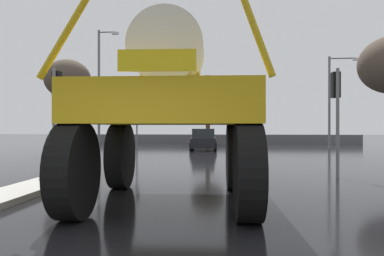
{
  "coord_description": "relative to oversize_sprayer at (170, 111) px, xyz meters",
  "views": [
    {
      "loc": [
        1.3,
        -3.71,
        1.63
      ],
      "look_at": [
        0.32,
        6.96,
        1.61
      ],
      "focal_mm": 34.39,
      "sensor_mm": 36.0,
      "label": 1
    }
  ],
  "objects": [
    {
      "name": "ground_plane",
      "position": [
        -0.1,
        13.77,
        -1.99
      ],
      "size": [
        120.0,
        120.0,
        0.0
      ],
      "primitive_type": "plane",
      "color": "black"
    },
    {
      "name": "oversize_sprayer",
      "position": [
        0.0,
        0.0,
        0.0
      ],
      "size": [
        4.11,
        5.19,
        4.25
      ],
      "rotation": [
        0.0,
        0.0,
        1.61
      ],
      "color": "black",
      "rests_on": "ground"
    },
    {
      "name": "sedan_ahead",
      "position": [
        -0.39,
        18.7,
        -1.28
      ],
      "size": [
        2.0,
        4.16,
        1.52
      ],
      "rotation": [
        0.0,
        0.0,
        1.61
      ],
      "color": "black",
      "rests_on": "ground"
    },
    {
      "name": "traffic_signal_near_left",
      "position": [
        -4.72,
        4.43,
        0.71
      ],
      "size": [
        0.24,
        0.54,
        3.69
      ],
      "color": "slate",
      "rests_on": "ground"
    },
    {
      "name": "traffic_signal_near_right",
      "position": [
        4.8,
        4.43,
        0.59
      ],
      "size": [
        0.24,
        0.54,
        3.54
      ],
      "color": "slate",
      "rests_on": "ground"
    },
    {
      "name": "traffic_signal_far_left",
      "position": [
        -5.56,
        19.8,
        1.04
      ],
      "size": [
        0.24,
        0.55,
        4.15
      ],
      "color": "slate",
      "rests_on": "ground"
    },
    {
      "name": "traffic_signal_far_right",
      "position": [
        3.7,
        19.8,
        1.0
      ],
      "size": [
        0.24,
        0.55,
        4.1
      ],
      "color": "slate",
      "rests_on": "ground"
    },
    {
      "name": "streetlight_far_left",
      "position": [
        -7.95,
        18.25,
        2.8
      ],
      "size": [
        1.56,
        0.24,
        8.75
      ],
      "color": "slate",
      "rests_on": "ground"
    },
    {
      "name": "streetlight_far_right",
      "position": [
        9.34,
        21.01,
        2.02
      ],
      "size": [
        2.32,
        0.24,
        7.04
      ],
      "color": "slate",
      "rests_on": "ground"
    },
    {
      "name": "bare_tree_left",
      "position": [
        -8.77,
        14.5,
        2.61
      ],
      "size": [
        2.89,
        2.89,
        5.91
      ],
      "color": "#473828",
      "rests_on": "ground"
    },
    {
      "name": "bare_tree_far_center",
      "position": [
        -0.46,
        26.84,
        3.11
      ],
      "size": [
        3.26,
        3.26,
        6.56
      ],
      "color": "#473828",
      "rests_on": "ground"
    },
    {
      "name": "roadside_barrier",
      "position": [
        -0.1,
        28.42,
        -1.54
      ],
      "size": [
        28.66,
        0.24,
        0.9
      ],
      "primitive_type": "cube",
      "color": "#59595B",
      "rests_on": "ground"
    }
  ]
}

